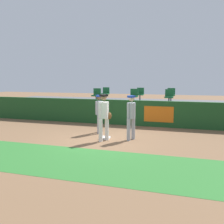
{
  "coord_description": "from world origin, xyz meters",
  "views": [
    {
      "loc": [
        3.37,
        -9.62,
        2.5
      ],
      "look_at": [
        -0.02,
        1.12,
        1.0
      ],
      "focal_mm": 40.71,
      "sensor_mm": 36.0,
      "label": 1
    }
  ],
  "objects_px": {
    "player_coach_visitor": "(131,114)",
    "player_runner_visitor": "(99,111)",
    "seat_back_center": "(140,93)",
    "first_base": "(105,138)",
    "player_fielder_home": "(104,114)",
    "seat_front_right": "(169,96)",
    "seat_front_left": "(97,94)",
    "seat_back_left": "(106,93)",
    "seat_front_center": "(134,95)",
    "seat_back_right": "(171,94)"
  },
  "relations": [
    {
      "from": "seat_front_center",
      "to": "player_runner_visitor",
      "type": "bearing_deg",
      "value": -101.43
    },
    {
      "from": "first_base",
      "to": "seat_back_center",
      "type": "relative_size",
      "value": 0.48
    },
    {
      "from": "seat_front_right",
      "to": "seat_back_left",
      "type": "bearing_deg",
      "value": 157.71
    },
    {
      "from": "seat_back_center",
      "to": "first_base",
      "type": "bearing_deg",
      "value": -91.37
    },
    {
      "from": "player_fielder_home",
      "to": "seat_front_right",
      "type": "distance_m",
      "value": 5.55
    },
    {
      "from": "player_runner_visitor",
      "to": "seat_front_center",
      "type": "bearing_deg",
      "value": 154.67
    },
    {
      "from": "seat_front_left",
      "to": "seat_front_center",
      "type": "height_order",
      "value": "same"
    },
    {
      "from": "player_fielder_home",
      "to": "seat_back_center",
      "type": "bearing_deg",
      "value": -152.81
    },
    {
      "from": "player_runner_visitor",
      "to": "seat_back_center",
      "type": "xyz_separation_m",
      "value": [
        0.78,
        5.59,
        0.51
      ]
    },
    {
      "from": "seat_back_left",
      "to": "seat_front_right",
      "type": "distance_m",
      "value": 4.75
    },
    {
      "from": "first_base",
      "to": "player_fielder_home",
      "type": "height_order",
      "value": "player_fielder_home"
    },
    {
      "from": "first_base",
      "to": "player_runner_visitor",
      "type": "height_order",
      "value": "player_runner_visitor"
    },
    {
      "from": "player_fielder_home",
      "to": "seat_front_left",
      "type": "distance_m",
      "value": 5.63
    },
    {
      "from": "seat_front_right",
      "to": "seat_front_left",
      "type": "relative_size",
      "value": 1.0
    },
    {
      "from": "player_fielder_home",
      "to": "seat_back_right",
      "type": "bearing_deg",
      "value": -168.65
    },
    {
      "from": "player_coach_visitor",
      "to": "player_fielder_home",
      "type": "bearing_deg",
      "value": -42.5
    },
    {
      "from": "player_fielder_home",
      "to": "seat_back_left",
      "type": "height_order",
      "value": "seat_back_left"
    },
    {
      "from": "player_coach_visitor",
      "to": "seat_front_center",
      "type": "bearing_deg",
      "value": -146.79
    },
    {
      "from": "seat_front_left",
      "to": "seat_front_center",
      "type": "relative_size",
      "value": 1.0
    },
    {
      "from": "player_fielder_home",
      "to": "seat_back_right",
      "type": "distance_m",
      "value": 7.24
    },
    {
      "from": "player_coach_visitor",
      "to": "player_runner_visitor",
      "type": "bearing_deg",
      "value": -95.05
    },
    {
      "from": "player_fielder_home",
      "to": "seat_front_center",
      "type": "distance_m",
      "value": 5.15
    },
    {
      "from": "seat_back_right",
      "to": "seat_front_center",
      "type": "height_order",
      "value": "same"
    },
    {
      "from": "player_runner_visitor",
      "to": "seat_back_right",
      "type": "xyz_separation_m",
      "value": [
        2.76,
        5.59,
        0.51
      ]
    },
    {
      "from": "first_base",
      "to": "seat_front_center",
      "type": "relative_size",
      "value": 0.48
    },
    {
      "from": "player_coach_visitor",
      "to": "seat_back_center",
      "type": "xyz_separation_m",
      "value": [
        -0.92,
        6.45,
        0.47
      ]
    },
    {
      "from": "player_runner_visitor",
      "to": "seat_back_center",
      "type": "relative_size",
      "value": 2.08
    },
    {
      "from": "seat_front_right",
      "to": "seat_back_right",
      "type": "xyz_separation_m",
      "value": [
        -0.03,
        1.8,
        0.0
      ]
    },
    {
      "from": "seat_back_left",
      "to": "seat_front_left",
      "type": "relative_size",
      "value": 1.0
    },
    {
      "from": "player_runner_visitor",
      "to": "seat_back_left",
      "type": "relative_size",
      "value": 2.08
    },
    {
      "from": "seat_back_left",
      "to": "seat_back_center",
      "type": "distance_m",
      "value": 2.39
    },
    {
      "from": "first_base",
      "to": "seat_front_center",
      "type": "height_order",
      "value": "seat_front_center"
    },
    {
      "from": "seat_back_left",
      "to": "player_fielder_home",
      "type": "bearing_deg",
      "value": -71.56
    },
    {
      "from": "player_coach_visitor",
      "to": "seat_front_center",
      "type": "distance_m",
      "value": 4.77
    },
    {
      "from": "player_fielder_home",
      "to": "player_coach_visitor",
      "type": "xyz_separation_m",
      "value": [
        0.99,
        0.48,
        -0.03
      ]
    },
    {
      "from": "player_fielder_home",
      "to": "seat_front_center",
      "type": "xyz_separation_m",
      "value": [
        0.06,
        5.13,
        0.44
      ]
    },
    {
      "from": "player_coach_visitor",
      "to": "seat_back_left",
      "type": "relative_size",
      "value": 2.16
    },
    {
      "from": "seat_front_right",
      "to": "seat_front_left",
      "type": "xyz_separation_m",
      "value": [
        -4.36,
        0.0,
        0.0
      ]
    },
    {
      "from": "seat_front_left",
      "to": "first_base",
      "type": "bearing_deg",
      "value": -65.44
    },
    {
      "from": "seat_back_right",
      "to": "seat_front_center",
      "type": "xyz_separation_m",
      "value": [
        -1.99,
        -1.8,
        -0.0
      ]
    },
    {
      "from": "seat_front_center",
      "to": "seat_back_right",
      "type": "bearing_deg",
      "value": 42.12
    },
    {
      "from": "player_coach_visitor",
      "to": "seat_back_center",
      "type": "distance_m",
      "value": 6.53
    },
    {
      "from": "first_base",
      "to": "seat_front_right",
      "type": "height_order",
      "value": "seat_front_right"
    },
    {
      "from": "seat_back_center",
      "to": "seat_back_right",
      "type": "bearing_deg",
      "value": 0.01
    },
    {
      "from": "player_fielder_home",
      "to": "seat_front_left",
      "type": "height_order",
      "value": "seat_front_left"
    },
    {
      "from": "player_fielder_home",
      "to": "seat_front_center",
      "type": "bearing_deg",
      "value": -152.81
    },
    {
      "from": "player_coach_visitor",
      "to": "seat_front_center",
      "type": "xyz_separation_m",
      "value": [
        -0.94,
        4.65,
        0.47
      ]
    },
    {
      "from": "player_coach_visitor",
      "to": "seat_front_right",
      "type": "relative_size",
      "value": 2.16
    },
    {
      "from": "first_base",
      "to": "player_coach_visitor",
      "type": "relative_size",
      "value": 0.22
    },
    {
      "from": "first_base",
      "to": "seat_back_right",
      "type": "distance_m",
      "value": 7.1
    }
  ]
}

